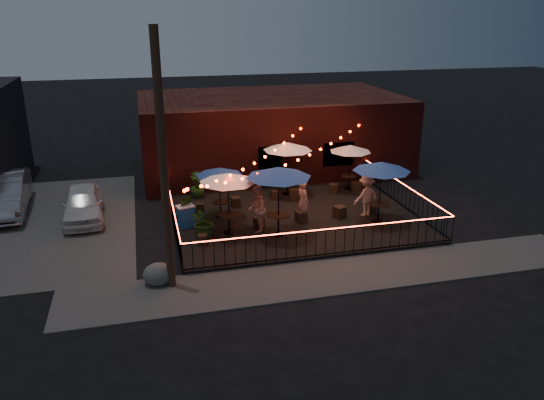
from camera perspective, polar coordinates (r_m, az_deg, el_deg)
The scene contains 37 objects.
ground at distance 20.71m, azimuth 3.86°, elevation -4.08°, with size 110.00×110.00×0.00m, color black.
patio at distance 22.44m, azimuth 2.30°, elevation -1.91°, with size 10.00×8.00×0.15m, color black.
sidewalk at distance 17.95m, azimuth 7.06°, elevation -8.06°, with size 18.00×2.50×0.05m, color #403E3B.
brick_building at distance 29.52m, azimuth -0.15°, elevation 7.32°, with size 14.00×8.00×4.00m.
utility_pole at distance 16.00m, azimuth -11.60°, elevation 3.56°, with size 0.26×0.26×8.00m, color #332014.
fence_front at distance 18.72m, azimuth 5.78°, elevation -4.61°, with size 10.00×0.04×1.04m.
fence_left at distance 21.44m, azimuth -10.61°, elevation -1.62°, with size 0.04×8.00×1.04m.
fence_right at distance 24.06m, azimuth 13.83°, elevation 0.52°, with size 0.04×8.00×1.04m.
festoon_lights at distance 21.12m, azimuth -0.01°, elevation 3.72°, with size 10.02×8.72×1.32m.
cafe_table_0 at distance 20.07m, azimuth -4.79°, elevation 2.32°, with size 2.82×2.82×2.42m.
cafe_table_1 at distance 21.80m, azimuth -5.70°, elevation 3.01°, with size 2.40×2.40×2.15m.
cafe_table_2 at distance 19.71m, azimuth 0.72°, elevation 2.92°, with size 2.67×2.67×2.73m.
cafe_table_3 at distance 24.42m, azimuth 1.70°, elevation 5.71°, with size 2.95×2.95×2.50m.
cafe_table_4 at distance 21.48m, azimuth 11.72°, elevation 3.47°, with size 2.95×2.95×2.55m.
cafe_table_5 at distance 25.48m, azimuth 8.43°, elevation 5.45°, with size 2.26×2.26×2.19m.
bistro_chair_0 at distance 19.82m, azimuth -7.46°, elevation -4.24°, with size 0.34×0.34×0.40m, color black.
bistro_chair_1 at distance 20.50m, azimuth -3.96°, elevation -3.28°, with size 0.33×0.33×0.40m, color black.
bistro_chair_2 at distance 22.91m, azimuth -7.78°, elevation -0.86°, with size 0.36×0.36×0.42m, color black.
bistro_chair_3 at distance 23.42m, azimuth -3.96°, elevation -0.22°, with size 0.37×0.37×0.44m, color black.
bistro_chair_4 at distance 21.22m, azimuth -1.42°, elevation -2.41°, with size 0.34×0.34×0.40m, color black.
bistro_chair_5 at distance 21.69m, azimuth 3.14°, elevation -1.83°, with size 0.40×0.40×0.47m, color black.
bistro_chair_6 at distance 24.33m, azimuth 0.35°, elevation 0.54°, with size 0.34×0.34×0.40m, color black.
bistro_chair_7 at distance 24.28m, azimuth 2.36°, elevation 0.60°, with size 0.41×0.41×0.49m, color black.
bistro_chair_8 at distance 22.30m, azimuth 7.27°, elevation -1.30°, with size 0.42×0.42×0.50m, color black.
bistro_chair_9 at distance 22.99m, azimuth 10.51°, elevation -0.82°, with size 0.43×0.43×0.51m, color black.
bistro_chair_10 at distance 25.29m, azimuth 6.64°, elevation 1.23°, with size 0.38×0.38×0.45m, color black.
bistro_chair_11 at distance 25.62m, azimuth 9.02°, elevation 1.39°, with size 0.40×0.40×0.48m, color black.
patron_a at distance 21.65m, azimuth 3.34°, elevation -0.12°, with size 0.62×0.41×1.71m, color #CFA88A.
patron_b at distance 20.54m, azimuth -1.64°, elevation -0.98°, with size 0.91×0.71×1.87m, color tan.
patron_c at distance 22.52m, azimuth 10.09°, elevation 0.46°, with size 1.14×0.65×1.76m, color beige.
potted_shrub_a at distance 20.33m, azimuth -7.25°, elevation -2.27°, with size 1.14×0.99×1.27m, color #153D0F.
potted_shrub_b at distance 21.46m, azimuth -9.49°, elevation -1.08°, with size 0.74×0.60×1.34m, color #17340B.
potted_shrub_c at distance 24.70m, azimuth -8.02°, elevation 1.61°, with size 0.67×0.67×1.19m, color #153B0F.
cooler at distance 21.40m, azimuth -9.25°, elevation -1.73°, with size 0.79×0.65×0.91m.
boulder at distance 17.54m, azimuth -12.15°, elevation -7.83°, with size 0.93×0.79×0.73m, color #42423D.
car_white at distance 23.60m, azimuth -19.68°, elevation -0.39°, with size 1.63×4.05×1.38m, color silver.
car_silver at distance 25.72m, azimuth -26.88°, elevation 0.58°, with size 1.79×5.13×1.69m, color #9C9DA4.
Camera 1 is at (-5.96, -17.99, 8.35)m, focal length 35.00 mm.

